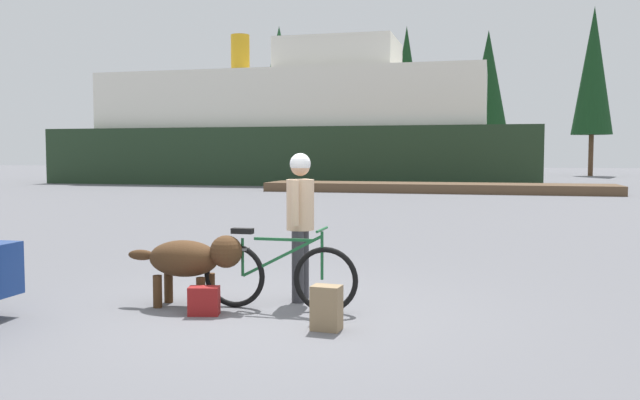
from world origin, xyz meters
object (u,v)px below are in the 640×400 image
Objects in this scene: backpack at (327,308)px; ferry_boat at (296,130)px; bicycle at (278,275)px; person_cyclist at (300,212)px; dog at (192,259)px; handbag_pannier at (204,301)px.

ferry_boat reaches higher than backpack.
person_cyclist reaches higher than bicycle.
ferry_boat is at bearing 106.86° from backpack.
ferry_boat is at bearing 106.44° from person_cyclist.
person_cyclist reaches higher than dog.
person_cyclist is (0.11, 0.52, 0.64)m from bicycle.
ferry_boat is (-8.98, 30.44, 2.04)m from person_cyclist.
handbag_pannier is (-1.40, 0.27, -0.07)m from backpack.
person_cyclist is at bearing 29.50° from dog.
ferry_boat reaches higher than handbag_pannier.
person_cyclist reaches higher than handbag_pannier.
person_cyclist reaches higher than backpack.
person_cyclist is 1.51m from handbag_pannier.
ferry_boat is (-7.90, 31.05, 2.53)m from dog.
person_cyclist is 1.25× the size of dog.
handbag_pannier is at bearing -48.58° from dog.
handbag_pannier is at bearing 169.23° from backpack.
bicycle is at bearing 31.85° from handbag_pannier.
bicycle reaches higher than backpack.
bicycle is 32.31m from ferry_boat.
backpack is at bearing -19.44° from dog.
backpack is 33.19m from ferry_boat.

